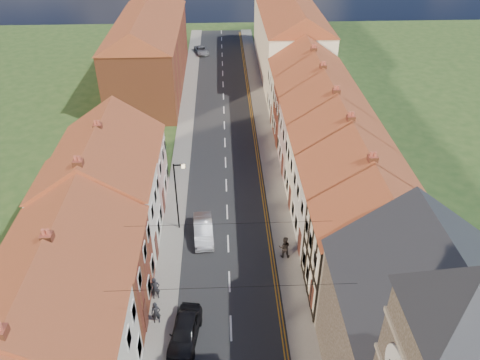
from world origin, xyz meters
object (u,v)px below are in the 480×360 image
at_px(car_mid, 203,230).
at_px(pedestrian_right, 284,247).
at_px(car_near, 185,331).
at_px(church, 441,357).
at_px(lamppost, 177,193).
at_px(car_distant, 201,50).
at_px(pedestrian_left, 156,313).
at_px(pedestrian_left_b, 155,289).

xyz_separation_m(car_mid, pedestrian_right, (6.04, -2.60, 0.34)).
bearing_deg(car_near, church, -17.71).
height_order(lamppost, car_mid, lamppost).
relative_size(car_mid, car_distant, 1.06).
height_order(car_near, car_mid, car_near).
bearing_deg(pedestrian_right, car_mid, -17.41).
height_order(church, pedestrian_left, church).
bearing_deg(car_near, pedestrian_right, 53.65).
distance_m(car_near, pedestrian_left_b, 3.95).
bearing_deg(car_mid, lamppost, 145.58).
relative_size(church, pedestrian_left, 9.20).
distance_m(pedestrian_right, pedestrian_left_b, 9.77).
distance_m(church, car_mid, 19.92).
bearing_deg(car_distant, car_near, -103.62).
relative_size(pedestrian_right, pedestrian_left_b, 1.04).
relative_size(church, car_distant, 3.92).
height_order(car_distant, pedestrian_left, pedestrian_left).
relative_size(pedestrian_left, pedestrian_right, 0.92).
xyz_separation_m(lamppost, car_near, (0.99, -10.67, -2.83)).
xyz_separation_m(car_near, pedestrian_right, (6.94, 6.97, 0.31)).
relative_size(church, pedestrian_left_b, 8.81).
bearing_deg(pedestrian_left, car_near, -38.79).
bearing_deg(car_near, car_mid, 93.15).
height_order(car_near, pedestrian_right, pedestrian_right).
distance_m(car_mid, car_distant, 43.74).
relative_size(lamppost, pedestrian_right, 3.34).
bearing_deg(lamppost, car_mid, -30.22).
bearing_deg(pedestrian_left_b, church, -46.18).
bearing_deg(pedestrian_left_b, car_near, -70.42).
xyz_separation_m(lamppost, pedestrian_right, (7.93, -3.71, -2.52)).
xyz_separation_m(car_distant, pedestrian_left_b, (-1.75, -49.97, 0.44)).
bearing_deg(car_mid, pedestrian_right, -27.52).
distance_m(church, pedestrian_left, 16.58).
bearing_deg(pedestrian_right, pedestrian_left_b, 27.83).
height_order(car_mid, pedestrian_left_b, pedestrian_left_b).
bearing_deg(lamppost, car_distant, 89.18).
xyz_separation_m(car_near, pedestrian_left_b, (-2.13, 3.32, 0.28)).
bearing_deg(lamppost, pedestrian_left, -95.33).
distance_m(car_mid, pedestrian_left_b, 6.95).
bearing_deg(pedestrian_right, car_near, 51.03).
xyz_separation_m(pedestrian_left, pedestrian_left_b, (-0.26, 2.02, 0.04)).
distance_m(pedestrian_left, pedestrian_left_b, 2.04).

